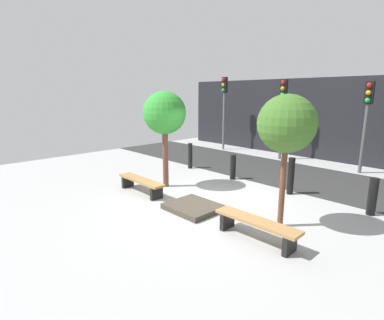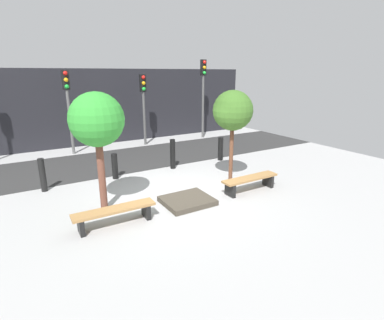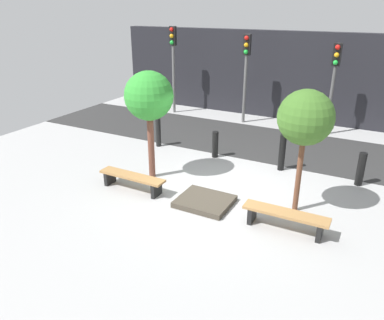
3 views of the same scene
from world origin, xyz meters
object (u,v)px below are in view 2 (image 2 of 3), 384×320
traffic_light_mid_west (68,97)px  bollard_far_left (43,175)px  bollard_left (115,166)px  planter_bed (187,201)px  tree_behind_right_bench (233,111)px  bollard_center (173,154)px  bollard_right (221,149)px  traffic_light_east (203,85)px  tree_behind_left_bench (97,121)px  traffic_light_mid_east (143,97)px  bench_right (250,181)px  bench_left (115,213)px

traffic_light_mid_west → bollard_far_left: bearing=-110.9°
bollard_left → planter_bed: bearing=-69.8°
tree_behind_right_bench → bollard_center: size_ratio=2.66×
planter_bed → bollard_right: bollard_right is taller
bollard_center → traffic_light_east: bearing=46.0°
planter_bed → traffic_light_mid_west: bearing=103.4°
tree_behind_left_bench → traffic_light_mid_east: bearing=59.4°
bollard_right → bench_right: bearing=-110.9°
tree_behind_left_bench → bollard_center: tree_behind_left_bench is taller
traffic_light_mid_east → traffic_light_east: traffic_light_east is taller
bollard_left → bollard_right: bollard_right is taller
bench_left → bollard_left: bollard_left is taller
bench_right → bollard_center: (-0.95, 3.12, 0.23)m
tree_behind_right_bench → bollard_right: tree_behind_right_bench is taller
tree_behind_right_bench → traffic_light_mid_east: 6.25m
planter_bed → bollard_far_left: bollard_far_left is taller
bench_right → traffic_light_mid_west: (-3.69, 7.18, 2.10)m
planter_bed → bollard_left: size_ratio=1.50×
bench_left → bollard_center: bollard_center is taller
bollard_far_left → traffic_light_east: bearing=26.3°
bench_right → bollard_right: (1.19, 3.12, 0.15)m
bench_left → planter_bed: (2.03, 0.20, -0.24)m
traffic_light_mid_east → traffic_light_east: (3.33, 0.00, 0.46)m
bollard_left → bollard_center: 2.14m
bollard_left → traffic_light_mid_west: bearing=98.3°
bollard_center → traffic_light_mid_west: size_ratio=0.31×
bench_left → traffic_light_mid_west: bearing=87.6°
bench_right → traffic_light_east: size_ratio=0.46×
bollard_right → traffic_light_mid_east: 4.72m
tree_behind_left_bench → bollard_right: size_ratio=3.22×
tree_behind_left_bench → bollard_left: 3.02m
bench_right → traffic_light_mid_east: size_ratio=0.56×
bollard_right → traffic_light_mid_west: 6.64m
bollard_left → bollard_right: size_ratio=0.92×
tree_behind_left_bench → bollard_center: (3.10, 2.18, -1.74)m
tree_behind_left_bench → tree_behind_right_bench: (4.05, 0.00, -0.02)m
bench_right → tree_behind_left_bench: (-4.05, 0.94, 1.97)m
tree_behind_right_bench → bollard_right: bearing=61.4°
bench_right → traffic_light_east: bearing=67.1°
bollard_right → traffic_light_mid_west: size_ratio=0.27×
bench_left → tree_behind_left_bench: tree_behind_left_bench is taller
planter_bed → tree_behind_left_bench: tree_behind_left_bench is taller
traffic_light_east → bench_right: bearing=-112.5°
tree_behind_right_bench → traffic_light_mid_east: traffic_light_mid_east is taller
tree_behind_right_bench → bollard_far_left: bearing=157.4°
bench_right → traffic_light_mid_east: bearing=92.4°
bench_left → bench_right: bench_right is taller
traffic_light_mid_west → traffic_light_mid_east: (3.33, -0.00, -0.12)m
bollard_center → bollard_right: (2.14, 0.00, -0.08)m
planter_bed → traffic_light_east: (4.99, 6.98, 2.69)m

